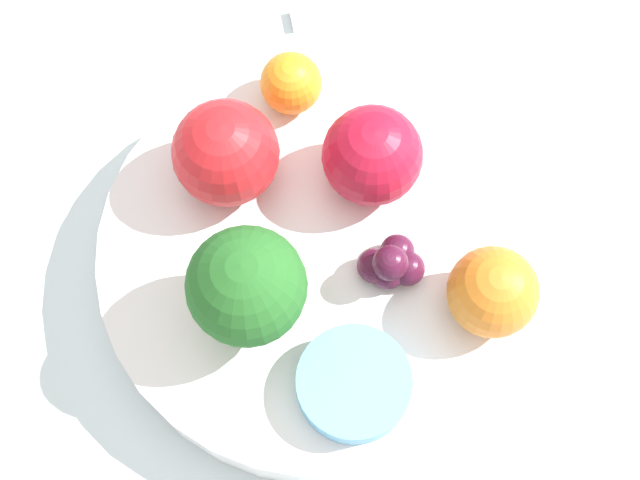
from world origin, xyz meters
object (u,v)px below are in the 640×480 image
apple_green (226,153)px  grape_cluster (392,263)px  small_cup (354,384)px  apple_red (372,156)px  broccoli (247,287)px  spoon (339,12)px  bowl (320,259)px  orange_front (493,292)px  orange_back (291,83)px

apple_green → grape_cluster: apple_green is taller
grape_cluster → small_cup: 0.07m
apple_green → grape_cluster: (-0.01, -0.10, -0.02)m
apple_green → grape_cluster: 0.11m
small_cup → apple_red: bearing=21.4°
apple_red → small_cup: 0.12m
broccoli → spoon: size_ratio=1.22×
bowl → grape_cluster: size_ratio=6.88×
grape_cluster → small_cup: grape_cluster is taller
orange_front → broccoli: bearing=118.2°
apple_red → grape_cluster: 0.06m
broccoli → apple_green: (0.06, 0.05, -0.01)m
broccoli → apple_green: 0.08m
bowl → apple_green: apple_green is taller
apple_red → small_cup: apple_red is taller
bowl → orange_back: bearing=36.8°
apple_red → orange_front: apple_red is taller
apple_green → spoon: apple_green is taller
grape_cluster → spoon: (0.16, 0.11, -0.05)m
apple_red → orange_back: size_ratio=1.55×
bowl → orange_back: 0.10m
orange_front → grape_cluster: orange_front is taller
apple_red → orange_back: apple_red is taller
apple_red → spoon: apple_red is taller
broccoli → orange_front: (0.06, -0.11, -0.02)m
bowl → orange_front: bearing=-84.3°
apple_red → apple_green: (-0.03, 0.07, 0.00)m
orange_front → grape_cluster: (-0.01, 0.05, -0.01)m
apple_green → orange_front: (-0.01, -0.16, -0.01)m
apple_green → small_cup: bearing=-124.1°
apple_green → small_cup: size_ratio=0.99×
orange_front → small_cup: 0.08m
apple_green → grape_cluster: size_ratio=1.63×
broccoli → spoon: 0.24m
apple_green → orange_back: bearing=-7.7°
apple_green → orange_back: size_ratio=1.64×
broccoli → small_cup: (-0.01, -0.07, -0.03)m
orange_front → grape_cluster: bearing=95.4°
grape_cluster → bowl: bearing=96.2°
apple_green → orange_back: 0.06m
small_cup → orange_back: bearing=37.8°
apple_red → small_cup: size_ratio=0.93×
apple_green → orange_back: apple_green is taller
small_cup → broccoli: bearing=78.9°
orange_back → small_cup: size_ratio=0.60×
apple_red → orange_front: bearing=-114.8°
broccoli → orange_back: broccoli is taller
orange_front → spoon: orange_front is taller
broccoli → spoon: broccoli is taller
grape_cluster → spoon: bearing=34.1°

